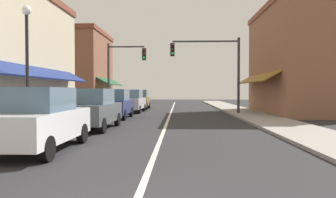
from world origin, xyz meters
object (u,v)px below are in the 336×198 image
parked_car_third_left (115,104)px  street_lamp_left_near (27,48)px  parked_car_nearest_left (39,120)px  parked_car_distant_left (139,99)px  parked_car_far_left (131,101)px  traffic_signal_mast_arm (214,62)px  parked_car_second_left (92,109)px  traffic_signal_left_corner (121,67)px

parked_car_third_left → street_lamp_left_near: bearing=-103.8°
parked_car_nearest_left → parked_car_distant_left: (0.22, 20.47, 0.00)m
parked_car_far_left → traffic_signal_mast_arm: bearing=-17.1°
parked_car_second_left → parked_car_third_left: size_ratio=1.01×
parked_car_third_left → street_lamp_left_near: 7.93m
parked_car_third_left → traffic_signal_left_corner: size_ratio=0.77×
parked_car_far_left → traffic_signal_mast_arm: size_ratio=0.77×
parked_car_distant_left → street_lamp_left_near: 17.66m
parked_car_nearest_left → parked_car_second_left: bearing=88.8°
parked_car_far_left → traffic_signal_left_corner: traffic_signal_left_corner is taller
parked_car_third_left → parked_car_distant_left: same height
parked_car_nearest_left → parked_car_third_left: same height
parked_car_far_left → street_lamp_left_near: street_lamp_left_near is taller
parked_car_distant_left → parked_car_third_left: bearing=-92.0°
parked_car_second_left → parked_car_far_left: bearing=91.0°
parked_car_distant_left → traffic_signal_mast_arm: (6.12, -6.71, 2.81)m
parked_car_far_left → street_lamp_left_near: 13.09m
parked_car_second_left → street_lamp_left_near: size_ratio=0.85×
traffic_signal_left_corner → parked_car_nearest_left: bearing=-88.0°
parked_car_third_left → parked_car_far_left: 5.37m
parked_car_nearest_left → traffic_signal_left_corner: bearing=92.2°
street_lamp_left_near → traffic_signal_left_corner: bearing=84.2°
parked_car_nearest_left → street_lamp_left_near: street_lamp_left_near is taller
parked_car_far_left → traffic_signal_left_corner: size_ratio=0.78×
street_lamp_left_near → parked_car_third_left: bearing=76.2°
street_lamp_left_near → parked_car_far_left: bearing=81.0°
parked_car_third_left → traffic_signal_mast_arm: size_ratio=0.76×
traffic_signal_mast_arm → parked_car_distant_left: bearing=132.4°
traffic_signal_mast_arm → traffic_signal_left_corner: bearing=164.9°
parked_car_nearest_left → parked_car_second_left: size_ratio=0.99×
traffic_signal_left_corner → traffic_signal_mast_arm: bearing=-15.1°
parked_car_distant_left → traffic_signal_left_corner: 5.57m
parked_car_third_left → traffic_signal_mast_arm: traffic_signal_mast_arm is taller
parked_car_nearest_left → street_lamp_left_near: size_ratio=0.84×
parked_car_second_left → traffic_signal_left_corner: size_ratio=0.78×
parked_car_third_left → traffic_signal_left_corner: 5.83m
parked_car_second_left → parked_car_far_left: (0.08, 10.78, 0.00)m
parked_car_third_left → parked_car_distant_left: size_ratio=1.00×
parked_car_second_left → traffic_signal_mast_arm: (6.22, 8.74, 2.81)m
traffic_signal_left_corner → parked_car_distant_left: bearing=81.1°
parked_car_distant_left → parked_car_second_left: bearing=-91.0°
parked_car_far_left → traffic_signal_mast_arm: traffic_signal_mast_arm is taller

